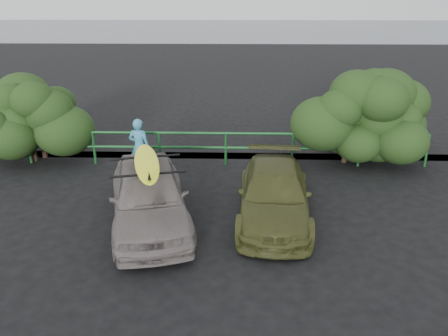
{
  "coord_description": "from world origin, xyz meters",
  "views": [
    {
      "loc": [
        1.28,
        -7.41,
        4.84
      ],
      "look_at": [
        1.03,
        2.1,
        1.05
      ],
      "focal_mm": 35.0,
      "sensor_mm": 36.0,
      "label": 1
    }
  ],
  "objects_px": {
    "sedan": "(149,196)",
    "surfboard": "(147,163)",
    "guardrail": "(193,148)",
    "olive_vehicle": "(274,194)",
    "man": "(139,147)"
  },
  "relations": [
    {
      "from": "sedan",
      "to": "surfboard",
      "type": "bearing_deg",
      "value": 0.0
    },
    {
      "from": "man",
      "to": "surfboard",
      "type": "distance_m",
      "value": 3.1
    },
    {
      "from": "sedan",
      "to": "surfboard",
      "type": "xyz_separation_m",
      "value": [
        0.0,
        0.0,
        0.79
      ]
    },
    {
      "from": "sedan",
      "to": "guardrail",
      "type": "bearing_deg",
      "value": 66.65
    },
    {
      "from": "guardrail",
      "to": "surfboard",
      "type": "distance_m",
      "value": 3.89
    },
    {
      "from": "guardrail",
      "to": "sedan",
      "type": "xyz_separation_m",
      "value": [
        -0.61,
        -3.72,
        0.18
      ]
    },
    {
      "from": "guardrail",
      "to": "man",
      "type": "bearing_deg",
      "value": -150.44
    },
    {
      "from": "olive_vehicle",
      "to": "surfboard",
      "type": "xyz_separation_m",
      "value": [
        -2.8,
        -0.43,
        0.91
      ]
    },
    {
      "from": "man",
      "to": "olive_vehicle",
      "type": "bearing_deg",
      "value": 155.58
    },
    {
      "from": "guardrail",
      "to": "olive_vehicle",
      "type": "relative_size",
      "value": 3.53
    },
    {
      "from": "guardrail",
      "to": "man",
      "type": "height_order",
      "value": "man"
    },
    {
      "from": "olive_vehicle",
      "to": "man",
      "type": "bearing_deg",
      "value": 149.38
    },
    {
      "from": "surfboard",
      "to": "man",
      "type": "bearing_deg",
      "value": 91.55
    },
    {
      "from": "sedan",
      "to": "olive_vehicle",
      "type": "bearing_deg",
      "value": -5.3
    },
    {
      "from": "olive_vehicle",
      "to": "man",
      "type": "height_order",
      "value": "man"
    }
  ]
}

